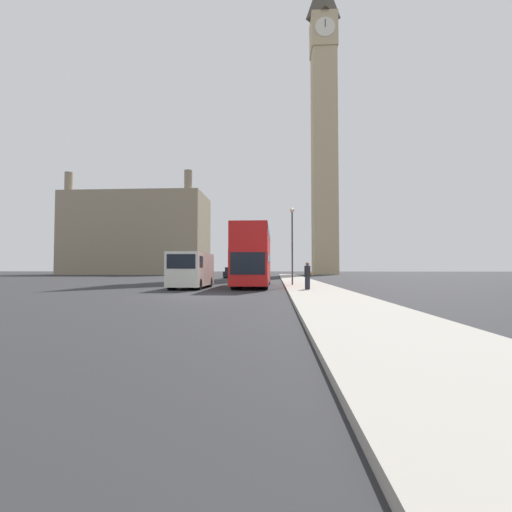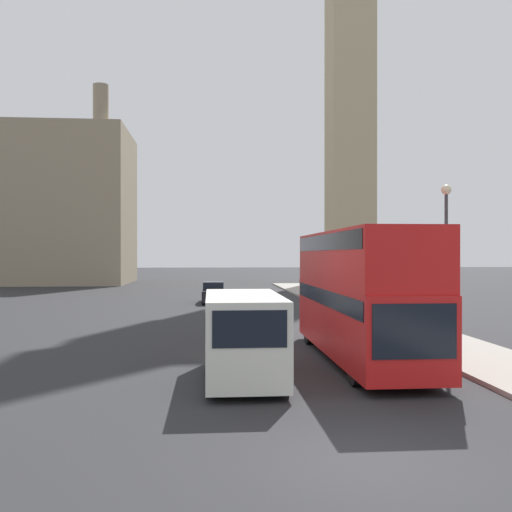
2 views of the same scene
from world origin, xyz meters
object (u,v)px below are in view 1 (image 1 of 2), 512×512
street_lamp (292,235)px  parked_sedan (231,273)px  white_van (191,269)px  clock_tower (324,116)px  red_double_decker_bus (253,255)px  pedestrian (308,276)px

street_lamp → parked_sedan: 25.97m
white_van → street_lamp: street_lamp is taller
clock_tower → red_double_decker_bus: size_ratio=6.95×
pedestrian → street_lamp: (-0.67, 5.68, 3.12)m
red_double_decker_bus → street_lamp: (3.10, -0.14, 1.58)m
red_double_decker_bus → pedestrian: (3.76, -5.82, -1.53)m
street_lamp → red_double_decker_bus: bearing=177.4°
clock_tower → street_lamp: clock_tower is taller
red_double_decker_bus → white_van: red_double_decker_bus is taller
clock_tower → street_lamp: bearing=-100.6°
pedestrian → street_lamp: size_ratio=0.28×
clock_tower → parked_sedan: clock_tower is taller
red_double_decker_bus → white_van: 5.29m
white_van → street_lamp: (7.37, 2.76, 2.74)m
parked_sedan → white_van: bearing=-88.5°
red_double_decker_bus → street_lamp: size_ratio=1.79×
white_van → pedestrian: bearing=-19.9°
red_double_decker_bus → white_van: (-4.27, -2.90, -1.15)m
red_double_decker_bus → parked_sedan: bearing=101.6°
white_van → pedestrian: 8.55m
clock_tower → parked_sedan: size_ratio=15.79×
red_double_decker_bus → white_van: size_ratio=1.94×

